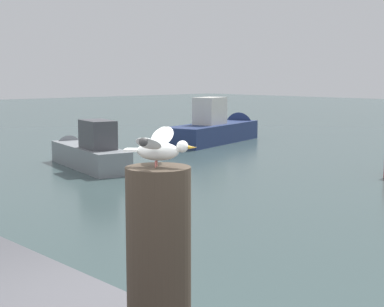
# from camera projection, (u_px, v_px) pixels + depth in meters

# --- Properties ---
(mooring_post) EXTENTS (0.35, 0.35, 0.96)m
(mooring_post) POSITION_uv_depth(u_px,v_px,m) (159.00, 254.00, 3.22)
(mooring_post) COLOR #382D23
(mooring_post) RESTS_ON harbor_quay
(seagull) EXTENTS (0.50, 0.58, 0.20)m
(seagull) POSITION_uv_depth(u_px,v_px,m) (158.00, 146.00, 3.15)
(seagull) COLOR #C66660
(seagull) RESTS_ON mooring_post
(boat_navy) EXTENTS (3.01, 6.34, 2.09)m
(boat_navy) POSITION_uv_depth(u_px,v_px,m) (222.00, 129.00, 24.29)
(boat_navy) COLOR navy
(boat_navy) RESTS_ON ground_plane
(boat_grey) EXTENTS (4.67, 1.89, 1.54)m
(boat_grey) POSITION_uv_depth(u_px,v_px,m) (86.00, 151.00, 17.47)
(boat_grey) COLOR gray
(boat_grey) RESTS_ON ground_plane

